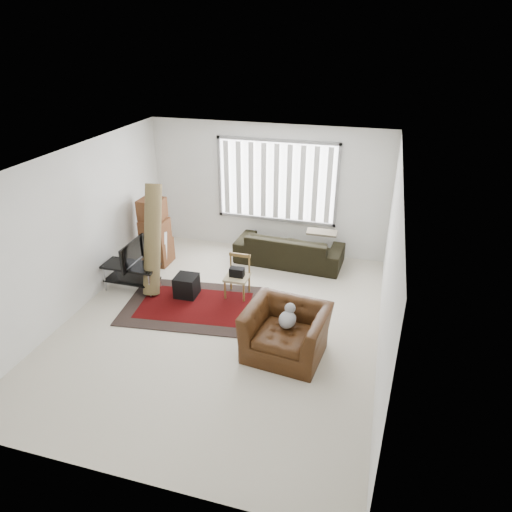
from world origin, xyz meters
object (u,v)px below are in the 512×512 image
(tv_stand, at_px, (131,272))
(moving_boxes, at_px, (155,234))
(sofa, at_px, (289,244))
(side_chair, at_px, (237,275))
(armchair, at_px, (286,329))

(tv_stand, height_order, moving_boxes, moving_boxes)
(tv_stand, xyz_separation_m, sofa, (2.56, 1.83, 0.05))
(tv_stand, xyz_separation_m, side_chair, (1.94, 0.31, 0.06))
(armchair, bearing_deg, moving_boxes, 152.38)
(moving_boxes, height_order, side_chair, moving_boxes)
(tv_stand, distance_m, armchair, 3.30)
(armchair, bearing_deg, sofa, 107.72)
(armchair, bearing_deg, tv_stand, 167.88)
(moving_boxes, height_order, sofa, moving_boxes)
(tv_stand, relative_size, armchair, 0.79)
(moving_boxes, xyz_separation_m, sofa, (2.61, 0.73, -0.22))
(sofa, relative_size, armchair, 1.70)
(side_chair, xyz_separation_m, armchair, (1.18, -1.37, 0.01))
(moving_boxes, distance_m, armchair, 3.85)
(side_chair, height_order, armchair, armchair)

